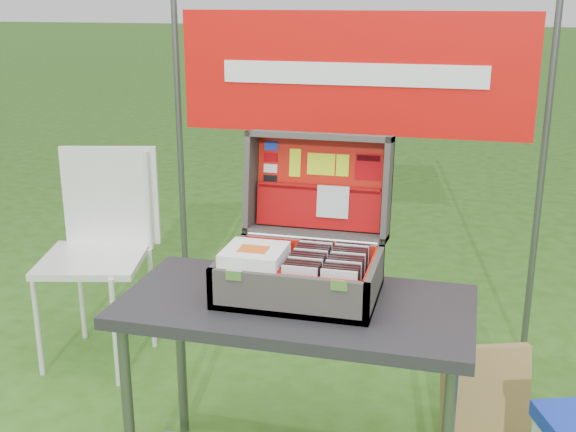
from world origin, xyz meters
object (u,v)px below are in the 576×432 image
(table, at_px, (296,397))
(suitcase, at_px, (304,220))
(cardboard_box, at_px, (485,391))
(chair, at_px, (93,262))

(table, distance_m, suitcase, 0.60)
(table, bearing_deg, cardboard_box, 38.69)
(table, height_order, chair, chair)
(table, height_order, cardboard_box, table)
(suitcase, bearing_deg, cardboard_box, 32.13)
(chair, relative_size, cardboard_box, 2.72)
(suitcase, distance_m, chair, 1.32)
(suitcase, xyz_separation_m, cardboard_box, (0.63, 0.40, -0.76))
(table, relative_size, chair, 1.15)
(table, distance_m, cardboard_box, 0.82)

